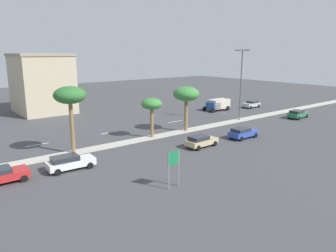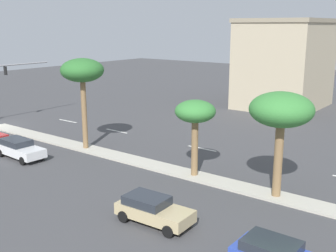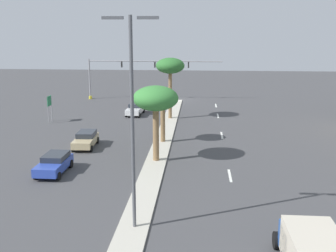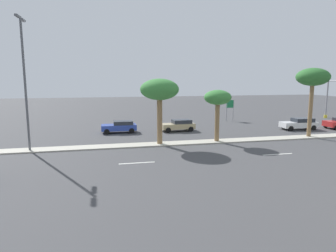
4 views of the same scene
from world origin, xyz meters
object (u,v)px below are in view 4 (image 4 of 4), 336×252
at_px(palm_tree_left, 313,78).
at_px(sedan_white_left, 299,123).
at_px(directional_road_sign, 230,106).
at_px(palm_tree_inboard, 160,91).
at_px(sedan_tan_leading, 179,125).
at_px(street_lamp_far, 24,75).
at_px(palm_tree_mid, 218,99).
at_px(sedan_blue_far, 120,126).

distance_m(palm_tree_left, sedan_white_left, 7.85).
height_order(directional_road_sign, palm_tree_left, palm_tree_left).
xyz_separation_m(palm_tree_inboard, sedan_tan_leading, (7.21, -3.85, -4.60)).
relative_size(palm_tree_left, street_lamp_far, 0.65).
distance_m(palm_tree_left, street_lamp_far, 29.12).
xyz_separation_m(directional_road_sign, palm_tree_inboard, (-14.49, 14.05, 3.09)).
xyz_separation_m(palm_tree_inboard, street_lamp_far, (-0.06, 12.05, 1.44)).
xyz_separation_m(palm_tree_mid, sedan_blue_far, (7.74, 9.47, -3.69)).
bearing_deg(palm_tree_mid, sedan_white_left, -69.90).
height_order(palm_tree_mid, sedan_white_left, palm_tree_mid).
xyz_separation_m(directional_road_sign, street_lamp_far, (-14.55, 26.09, 4.54)).
bearing_deg(palm_tree_inboard, sedan_tan_leading, -28.11).
distance_m(palm_tree_mid, sedan_tan_leading, 8.42).
relative_size(directional_road_sign, palm_tree_inboard, 0.50).
xyz_separation_m(palm_tree_left, street_lamp_far, (-0.11, 29.11, 0.26)).
xyz_separation_m(street_lamp_far, sedan_tan_leading, (7.28, -15.90, -6.04)).
bearing_deg(directional_road_sign, street_lamp_far, 119.15).
distance_m(directional_road_sign, palm_tree_mid, 16.73).
height_order(palm_tree_left, palm_tree_mid, palm_tree_left).
bearing_deg(directional_road_sign, palm_tree_inboard, 135.89).
relative_size(palm_tree_left, palm_tree_mid, 1.43).
bearing_deg(palm_tree_mid, palm_tree_left, -89.59).
bearing_deg(palm_tree_inboard, sedan_blue_far, 24.01).
bearing_deg(sedan_white_left, palm_tree_inboard, 104.06).
height_order(palm_tree_mid, palm_tree_inboard, palm_tree_inboard).
height_order(directional_road_sign, sedan_white_left, directional_road_sign).
xyz_separation_m(sedan_white_left, sedan_tan_leading, (2.36, 15.54, -0.02)).
height_order(palm_tree_inboard, street_lamp_far, street_lamp_far).
bearing_deg(sedan_tan_leading, palm_tree_left, -118.48).
distance_m(palm_tree_left, palm_tree_mid, 11.23).
height_order(directional_road_sign, palm_tree_mid, palm_tree_mid).
height_order(directional_road_sign, palm_tree_inboard, palm_tree_inboard).
bearing_deg(sedan_white_left, palm_tree_mid, 110.10).
xyz_separation_m(palm_tree_left, sedan_white_left, (4.81, -2.32, -5.76)).
relative_size(directional_road_sign, palm_tree_mid, 0.61).
xyz_separation_m(directional_road_sign, palm_tree_left, (-14.44, -3.02, 4.28)).
height_order(street_lamp_far, sedan_white_left, street_lamp_far).
relative_size(palm_tree_mid, sedan_blue_far, 1.26).
bearing_deg(palm_tree_inboard, directional_road_sign, -44.11).
height_order(palm_tree_left, sedan_tan_leading, palm_tree_left).
bearing_deg(palm_tree_left, sedan_tan_leading, 61.52).
height_order(palm_tree_left, sedan_white_left, palm_tree_left).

